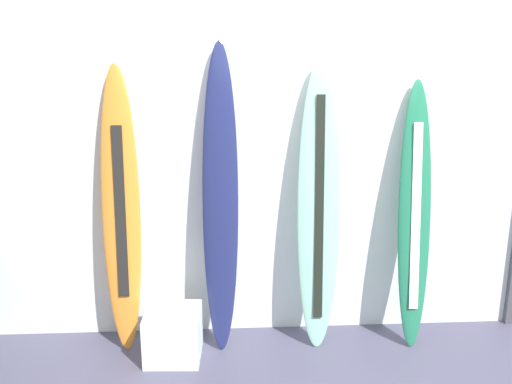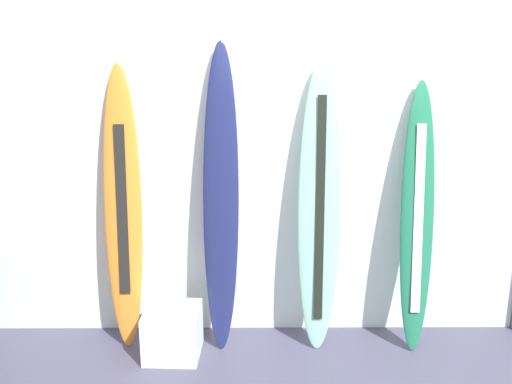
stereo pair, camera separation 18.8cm
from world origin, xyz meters
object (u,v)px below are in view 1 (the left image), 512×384
object	(u,v)px
display_block_left	(173,334)
surfboard_sunset	(121,214)
surfboard_emerald	(414,218)
surfboard_navy	(220,204)
surfboard_seafoam	(319,208)

from	to	relation	value
display_block_left	surfboard_sunset	bearing A→B (deg)	148.26
surfboard_emerald	display_block_left	distance (m)	1.88
surfboard_sunset	display_block_left	size ratio (longest dim) A/B	5.09
surfboard_sunset	surfboard_emerald	size ratio (longest dim) A/B	1.06
surfboard_navy	display_block_left	bearing A→B (deg)	-151.77
surfboard_navy	surfboard_emerald	size ratio (longest dim) A/B	1.14
surfboard_sunset	surfboard_emerald	distance (m)	2.06
surfboard_navy	surfboard_sunset	bearing A→B (deg)	177.66
surfboard_sunset	surfboard_seafoam	world-z (taller)	surfboard_seafoam
surfboard_sunset	surfboard_navy	world-z (taller)	surfboard_navy
surfboard_emerald	surfboard_sunset	bearing A→B (deg)	178.81
surfboard_seafoam	surfboard_emerald	world-z (taller)	surfboard_seafoam
surfboard_navy	surfboard_seafoam	size ratio (longest dim) A/B	1.06
surfboard_seafoam	surfboard_navy	bearing A→B (deg)	179.89
surfboard_seafoam	display_block_left	world-z (taller)	surfboard_seafoam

